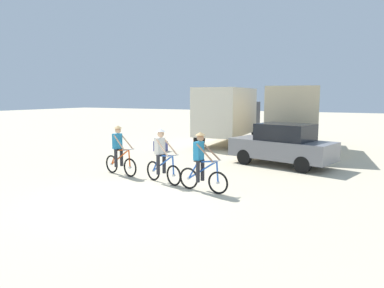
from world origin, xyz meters
name	(u,v)px	position (x,y,z in m)	size (l,w,h in m)	color
ground_plane	(129,200)	(0.00, 0.00, 0.00)	(120.00, 120.00, 0.00)	beige
box_truck_cream_rv	(229,113)	(-2.05, 12.57, 1.87)	(2.85, 6.90, 3.35)	beige
box_truck_tan_camper	(294,115)	(2.02, 11.73, 1.87)	(3.36, 7.03, 3.35)	#CCB78E
sedan_parked	(283,145)	(2.59, 6.96, 0.88)	(4.50, 2.73, 1.76)	slate
cyclist_orange_shirt	(119,152)	(-2.31, 2.46, 0.85)	(1.70, 0.57, 1.82)	black
cyclist_cowboy_hat	(162,158)	(-0.25, 2.12, 0.85)	(1.67, 0.68, 1.82)	black
cyclist_near_camera	(201,164)	(1.39, 1.77, 0.85)	(1.73, 0.52, 1.82)	black
supply_crate	(161,146)	(-4.10, 8.03, 0.26)	(0.50, 0.60, 0.52)	#4C5199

